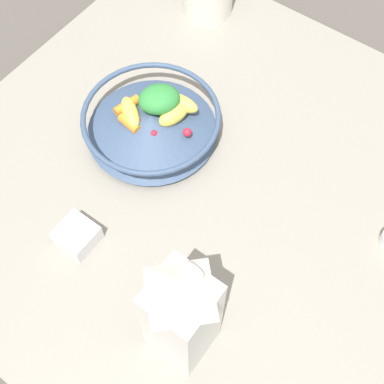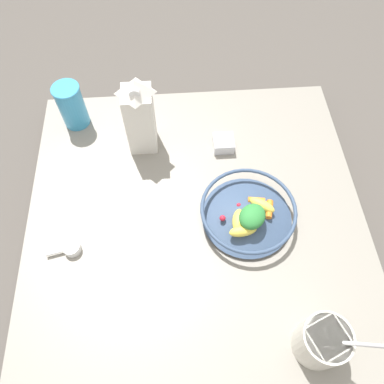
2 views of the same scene
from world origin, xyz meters
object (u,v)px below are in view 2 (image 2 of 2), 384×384
object	(u,v)px
milk_carton	(139,115)
spice_jar	(223,144)
fruit_bowl	(248,213)
drinking_cup	(71,105)
yogurt_tub	(323,341)

from	to	relation	value
milk_carton	spice_jar	xyz separation A→B (m)	(0.23, -0.03, -0.11)
fruit_bowl	drinking_cup	world-z (taller)	drinking_cup
yogurt_tub	drinking_cup	size ratio (longest dim) A/B	1.64
milk_carton	drinking_cup	distance (m)	0.24
fruit_bowl	spice_jar	distance (m)	0.25
fruit_bowl	milk_carton	distance (m)	0.39
fruit_bowl	drinking_cup	size ratio (longest dim) A/B	1.74
yogurt_tub	fruit_bowl	bearing A→B (deg)	108.39
fruit_bowl	drinking_cup	bearing A→B (deg)	142.05
fruit_bowl	yogurt_tub	size ratio (longest dim) A/B	1.06
fruit_bowl	drinking_cup	xyz separation A→B (m)	(-0.48, 0.37, 0.04)
milk_carton	spice_jar	size ratio (longest dim) A/B	4.27
fruit_bowl	spice_jar	xyz separation A→B (m)	(-0.04, 0.24, -0.02)
drinking_cup	spice_jar	bearing A→B (deg)	-16.25
fruit_bowl	yogurt_tub	bearing A→B (deg)	-71.61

